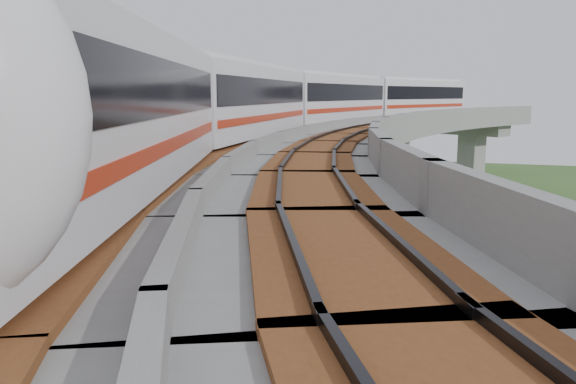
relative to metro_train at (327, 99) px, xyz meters
name	(u,v)px	position (x,y,z in m)	size (l,w,h in m)	color
ground	(306,316)	(-0.42, -2.85, -12.31)	(160.00, 160.00, 0.00)	#325120
asphalt_road	(380,212)	(-0.42, 27.15, -12.29)	(60.00, 8.00, 0.03)	#232326
viaduct	(377,162)	(3.43, -2.85, -3.26)	(19.58, 73.98, 11.40)	#99968E
metro_train	(327,99)	(0.00, 0.00, 0.00)	(11.96, 61.26, 3.64)	silver
fence	(486,323)	(9.34, -2.85, -11.56)	(3.87, 38.73, 1.50)	#2D382D
tree_0	(507,208)	(11.84, 20.22, -9.76)	(2.95, 2.95, 3.80)	#382314
tree_1	(478,229)	(9.23, 13.59, -10.30)	(1.95, 1.95, 2.85)	#382314
tree_2	(440,249)	(6.61, 7.32, -10.50)	(2.14, 2.14, 2.72)	#382314
tree_3	(439,278)	(6.80, 1.26, -10.67)	(2.09, 2.09, 2.54)	#382314
tree_4	(412,298)	(5.68, -4.59, -9.96)	(3.03, 3.03, 3.64)	#382314
tree_5	(424,322)	(6.45, -8.00, -9.75)	(2.72, 2.72, 3.72)	#382314
car_white	(458,368)	(8.03, -8.12, -11.67)	(1.41, 3.51, 1.19)	white
car_dark	(493,332)	(9.66, -3.86, -11.59)	(1.91, 4.70, 1.37)	black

